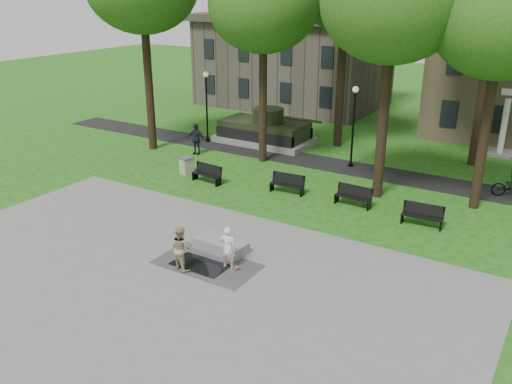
{
  "coord_description": "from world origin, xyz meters",
  "views": [
    {
      "loc": [
        11.82,
        -16.53,
        10.01
      ],
      "look_at": [
        -0.08,
        2.61,
        1.4
      ],
      "focal_mm": 38.0,
      "sensor_mm": 36.0,
      "label": 1
    }
  ],
  "objects_px": {
    "friend_watching": "(181,248)",
    "park_bench_0": "(207,173)",
    "concrete_block": "(221,245)",
    "skateboarder": "(228,247)",
    "trash_bin": "(186,165)"
  },
  "relations": [
    {
      "from": "trash_bin",
      "to": "friend_watching",
      "type": "bearing_deg",
      "value": -52.25
    },
    {
      "from": "friend_watching",
      "to": "park_bench_0",
      "type": "xyz_separation_m",
      "value": [
        -4.96,
        8.29,
        -0.36
      ]
    },
    {
      "from": "friend_watching",
      "to": "skateboarder",
      "type": "bearing_deg",
      "value": -133.13
    },
    {
      "from": "concrete_block",
      "to": "park_bench_0",
      "type": "relative_size",
      "value": 1.2
    },
    {
      "from": "skateboarder",
      "to": "trash_bin",
      "type": "xyz_separation_m",
      "value": [
        -8.27,
        7.82,
        -0.37
      ]
    },
    {
      "from": "concrete_block",
      "to": "park_bench_0",
      "type": "distance_m",
      "value": 8.24
    },
    {
      "from": "friend_watching",
      "to": "park_bench_0",
      "type": "relative_size",
      "value": 0.94
    },
    {
      "from": "park_bench_0",
      "to": "trash_bin",
      "type": "bearing_deg",
      "value": 169.99
    },
    {
      "from": "park_bench_0",
      "to": "trash_bin",
      "type": "height_order",
      "value": "park_bench_0"
    },
    {
      "from": "skateboarder",
      "to": "concrete_block",
      "type": "bearing_deg",
      "value": -55.01
    },
    {
      "from": "concrete_block",
      "to": "skateboarder",
      "type": "distance_m",
      "value": 1.59
    },
    {
      "from": "concrete_block",
      "to": "friend_watching",
      "type": "relative_size",
      "value": 1.28
    },
    {
      "from": "park_bench_0",
      "to": "trash_bin",
      "type": "xyz_separation_m",
      "value": [
        -1.88,
        0.53,
        -0.04
      ]
    },
    {
      "from": "concrete_block",
      "to": "friend_watching",
      "type": "bearing_deg",
      "value": -100.57
    },
    {
      "from": "concrete_block",
      "to": "trash_bin",
      "type": "height_order",
      "value": "trash_bin"
    }
  ]
}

